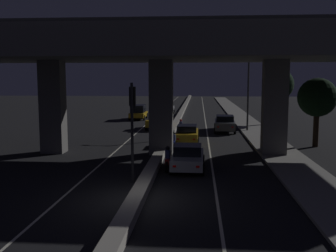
{
  "coord_description": "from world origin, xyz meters",
  "views": [
    {
      "loc": [
        2.57,
        -16.36,
        5.21
      ],
      "look_at": [
        -0.26,
        19.56,
        0.85
      ],
      "focal_mm": 42.0,
      "sensor_mm": 36.0,
      "label": 1
    }
  ],
  "objects_px": {
    "car_taxi_yellow_lead_oncoming": "(157,121)",
    "car_grey_third": "(225,123)",
    "car_silver_lead": "(188,157)",
    "pedestrian_on_sidewalk": "(274,135)",
    "motorcycle_black_filtering_far": "(181,128)",
    "motorcycle_red_filtering_near": "(168,160)",
    "car_white_third_oncoming": "(168,108)",
    "street_lamp": "(244,85)",
    "motorcycle_blue_filtering_mid": "(173,142)",
    "car_taxi_yellow_second_oncoming": "(138,112)",
    "car_taxi_yellow_second": "(187,134)",
    "traffic_light_left_of_median": "(132,115)"
  },
  "relations": [
    {
      "from": "car_silver_lead",
      "to": "car_taxi_yellow_second_oncoming",
      "type": "distance_m",
      "value": 28.48
    },
    {
      "from": "car_silver_lead",
      "to": "motorcycle_blue_filtering_mid",
      "type": "relative_size",
      "value": 2.12
    },
    {
      "from": "car_taxi_yellow_second_oncoming",
      "to": "motorcycle_black_filtering_far",
      "type": "distance_m",
      "value": 14.67
    },
    {
      "from": "motorcycle_red_filtering_near",
      "to": "motorcycle_blue_filtering_mid",
      "type": "distance_m",
      "value": 6.27
    },
    {
      "from": "motorcycle_blue_filtering_mid",
      "to": "car_taxi_yellow_second",
      "type": "bearing_deg",
      "value": -22.44
    },
    {
      "from": "street_lamp",
      "to": "car_silver_lead",
      "type": "relative_size",
      "value": 1.83
    },
    {
      "from": "motorcycle_black_filtering_far",
      "to": "car_taxi_yellow_lead_oncoming",
      "type": "bearing_deg",
      "value": 34.75
    },
    {
      "from": "traffic_light_left_of_median",
      "to": "car_grey_third",
      "type": "distance_m",
      "value": 20.25
    },
    {
      "from": "car_taxi_yellow_lead_oncoming",
      "to": "motorcycle_black_filtering_far",
      "type": "distance_m",
      "value": 4.84
    },
    {
      "from": "pedestrian_on_sidewalk",
      "to": "car_grey_third",
      "type": "bearing_deg",
      "value": 108.29
    },
    {
      "from": "car_taxi_yellow_second",
      "to": "car_white_third_oncoming",
      "type": "bearing_deg",
      "value": 7.83
    },
    {
      "from": "car_silver_lead",
      "to": "motorcycle_black_filtering_far",
      "type": "xyz_separation_m",
      "value": [
        -1.07,
        14.22,
        -0.1
      ]
    },
    {
      "from": "motorcycle_blue_filtering_mid",
      "to": "car_white_third_oncoming",
      "type": "bearing_deg",
      "value": 0.9
    },
    {
      "from": "car_taxi_yellow_second",
      "to": "motorcycle_red_filtering_near",
      "type": "height_order",
      "value": "car_taxi_yellow_second"
    },
    {
      "from": "motorcycle_red_filtering_near",
      "to": "car_taxi_yellow_second_oncoming",
      "type": "bearing_deg",
      "value": 14.23
    },
    {
      "from": "car_silver_lead",
      "to": "motorcycle_blue_filtering_mid",
      "type": "distance_m",
      "value": 6.17
    },
    {
      "from": "motorcycle_black_filtering_far",
      "to": "pedestrian_on_sidewalk",
      "type": "height_order",
      "value": "pedestrian_on_sidewalk"
    },
    {
      "from": "car_grey_third",
      "to": "pedestrian_on_sidewalk",
      "type": "relative_size",
      "value": 2.61
    },
    {
      "from": "motorcycle_black_filtering_far",
      "to": "pedestrian_on_sidewalk",
      "type": "xyz_separation_m",
      "value": [
        7.25,
        -7.04,
        0.41
      ]
    },
    {
      "from": "street_lamp",
      "to": "motorcycle_red_filtering_near",
      "type": "bearing_deg",
      "value": -109.92
    },
    {
      "from": "car_taxi_yellow_lead_oncoming",
      "to": "car_white_third_oncoming",
      "type": "xyz_separation_m",
      "value": [
        -0.32,
        18.89,
        -0.07
      ]
    },
    {
      "from": "street_lamp",
      "to": "car_taxi_yellow_second_oncoming",
      "type": "bearing_deg",
      "value": 138.34
    },
    {
      "from": "traffic_light_left_of_median",
      "to": "motorcycle_blue_filtering_mid",
      "type": "distance_m",
      "value": 9.47
    },
    {
      "from": "car_taxi_yellow_second",
      "to": "car_grey_third",
      "type": "relative_size",
      "value": 0.9
    },
    {
      "from": "car_taxi_yellow_second_oncoming",
      "to": "motorcycle_red_filtering_near",
      "type": "relative_size",
      "value": 2.34
    },
    {
      "from": "car_taxi_yellow_second_oncoming",
      "to": "motorcycle_blue_filtering_mid",
      "type": "xyz_separation_m",
      "value": [
        5.92,
        -21.52,
        -0.39
      ]
    },
    {
      "from": "pedestrian_on_sidewalk",
      "to": "car_taxi_yellow_second",
      "type": "bearing_deg",
      "value": 166.01
    },
    {
      "from": "street_lamp",
      "to": "car_taxi_yellow_second_oncoming",
      "type": "xyz_separation_m",
      "value": [
        -12.15,
        10.81,
        -3.59
      ]
    },
    {
      "from": "motorcycle_red_filtering_near",
      "to": "pedestrian_on_sidewalk",
      "type": "distance_m",
      "value": 10.42
    },
    {
      "from": "car_silver_lead",
      "to": "motorcycle_black_filtering_far",
      "type": "bearing_deg",
      "value": 5.28
    },
    {
      "from": "car_taxi_yellow_lead_oncoming",
      "to": "pedestrian_on_sidewalk",
      "type": "distance_m",
      "value": 14.87
    },
    {
      "from": "car_white_third_oncoming",
      "to": "motorcycle_blue_filtering_mid",
      "type": "bearing_deg",
      "value": 3.02
    },
    {
      "from": "motorcycle_blue_filtering_mid",
      "to": "motorcycle_red_filtering_near",
      "type": "bearing_deg",
      "value": 176.46
    },
    {
      "from": "motorcycle_red_filtering_near",
      "to": "car_silver_lead",
      "type": "bearing_deg",
      "value": -76.92
    },
    {
      "from": "street_lamp",
      "to": "car_white_third_oncoming",
      "type": "distance_m",
      "value": 22.65
    },
    {
      "from": "street_lamp",
      "to": "motorcycle_black_filtering_far",
      "type": "height_order",
      "value": "street_lamp"
    },
    {
      "from": "street_lamp",
      "to": "car_white_third_oncoming",
      "type": "relative_size",
      "value": 1.85
    },
    {
      "from": "car_silver_lead",
      "to": "car_grey_third",
      "type": "xyz_separation_m",
      "value": [
        3.15,
        16.35,
        0.13
      ]
    },
    {
      "from": "traffic_light_left_of_median",
      "to": "car_taxi_yellow_second",
      "type": "xyz_separation_m",
      "value": [
        2.39,
        11.66,
        -2.62
      ]
    },
    {
      "from": "car_white_third_oncoming",
      "to": "pedestrian_on_sidewalk",
      "type": "xyz_separation_m",
      "value": [
        10.2,
        -30.0,
        0.31
      ]
    },
    {
      "from": "car_grey_third",
      "to": "car_white_third_oncoming",
      "type": "bearing_deg",
      "value": 21.25
    },
    {
      "from": "car_grey_third",
      "to": "car_taxi_yellow_lead_oncoming",
      "type": "xyz_separation_m",
      "value": [
        -6.84,
        1.94,
        -0.06
      ]
    },
    {
      "from": "street_lamp",
      "to": "car_taxi_yellow_second",
      "type": "relative_size",
      "value": 1.82
    },
    {
      "from": "traffic_light_left_of_median",
      "to": "car_silver_lead",
      "type": "height_order",
      "value": "traffic_light_left_of_median"
    },
    {
      "from": "car_taxi_yellow_second",
      "to": "car_grey_third",
      "type": "xyz_separation_m",
      "value": [
        3.46,
        7.55,
        0.05
      ]
    },
    {
      "from": "car_silver_lead",
      "to": "car_grey_third",
      "type": "bearing_deg",
      "value": -9.94
    },
    {
      "from": "car_grey_third",
      "to": "pedestrian_on_sidewalk",
      "type": "height_order",
      "value": "pedestrian_on_sidewalk"
    },
    {
      "from": "car_taxi_yellow_second",
      "to": "motorcycle_red_filtering_near",
      "type": "relative_size",
      "value": 2.33
    },
    {
      "from": "car_grey_third",
      "to": "pedestrian_on_sidewalk",
      "type": "bearing_deg",
      "value": -159.44
    },
    {
      "from": "car_taxi_yellow_lead_oncoming",
      "to": "car_grey_third",
      "type": "bearing_deg",
      "value": 76.76
    }
  ]
}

